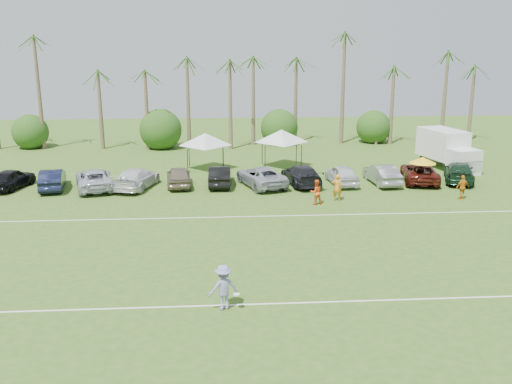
{
  "coord_description": "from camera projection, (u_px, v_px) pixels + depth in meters",
  "views": [
    {
      "loc": [
        -0.44,
        -19.33,
        10.49
      ],
      "look_at": [
        1.86,
        13.84,
        1.6
      ],
      "focal_mm": 40.0,
      "sensor_mm": 36.0,
      "label": 1
    }
  ],
  "objects": [
    {
      "name": "parked_car_8",
      "position": [
        342.0,
        174.0,
        42.65
      ],
      "size": [
        2.05,
        4.46,
        1.48
      ],
      "primitive_type": "imported",
      "rotation": [
        0.0,
        0.0,
        3.21
      ],
      "color": "silver",
      "rests_on": "ground"
    },
    {
      "name": "bush_tree_0",
      "position": [
        32.0,
        129.0,
        57.22
      ],
      "size": [
        4.0,
        4.0,
        4.0
      ],
      "color": "brown",
      "rests_on": "ground"
    },
    {
      "name": "sideline_player_b",
      "position": [
        316.0,
        192.0,
        37.36
      ],
      "size": [
        0.94,
        0.8,
        1.67
      ],
      "primitive_type": "imported",
      "rotation": [
        0.0,
        0.0,
        3.37
      ],
      "color": "#F65C1B",
      "rests_on": "ground"
    },
    {
      "name": "bush_tree_2",
      "position": [
        279.0,
        127.0,
        58.89
      ],
      "size": [
        4.0,
        4.0,
        4.0
      ],
      "color": "brown",
      "rests_on": "ground"
    },
    {
      "name": "parked_car_3",
      "position": [
        137.0,
        178.0,
        41.52
      ],
      "size": [
        3.28,
        5.46,
        1.48
      ],
      "primitive_type": "imported",
      "rotation": [
        0.0,
        0.0,
        2.89
      ],
      "color": "silver",
      "rests_on": "ground"
    },
    {
      "name": "palm_tree_11",
      "position": [
        489.0,
        44.0,
        57.19
      ],
      "size": [
        2.4,
        2.4,
        11.9
      ],
      "color": "brown",
      "rests_on": "ground"
    },
    {
      "name": "palm_tree_4",
      "position": [
        179.0,
        72.0,
        55.79
      ],
      "size": [
        2.4,
        2.4,
        8.9
      ],
      "color": "brown",
      "rests_on": "ground"
    },
    {
      "name": "canopy_tent_left",
      "position": [
        205.0,
        133.0,
        46.79
      ],
      "size": [
        4.43,
        4.43,
        3.59
      ],
      "color": "black",
      "rests_on": "ground"
    },
    {
      "name": "parked_car_4",
      "position": [
        179.0,
        176.0,
        42.08
      ],
      "size": [
        2.12,
        4.48,
        1.48
      ],
      "primitive_type": "imported",
      "rotation": [
        0.0,
        0.0,
        3.23
      ],
      "color": "#796B55",
      "rests_on": "ground"
    },
    {
      "name": "palm_tree_3",
      "position": [
        137.0,
        44.0,
        54.85
      ],
      "size": [
        2.4,
        2.4,
        11.9
      ],
      "color": "brown",
      "rests_on": "ground"
    },
    {
      "name": "parked_car_11",
      "position": [
        459.0,
        172.0,
        43.43
      ],
      "size": [
        3.68,
        5.5,
        1.48
      ],
      "primitive_type": "imported",
      "rotation": [
        0.0,
        0.0,
        2.8
      ],
      "color": "black",
      "rests_on": "ground"
    },
    {
      "name": "palm_tree_6",
      "position": [
        261.0,
        53.0,
        55.87
      ],
      "size": [
        2.4,
        2.4,
        10.9
      ],
      "color": "brown",
      "rests_on": "ground"
    },
    {
      "name": "parked_car_9",
      "position": [
        382.0,
        174.0,
        42.74
      ],
      "size": [
        1.92,
        4.61,
        1.48
      ],
      "primitive_type": "imported",
      "rotation": [
        0.0,
        0.0,
        3.22
      ],
      "color": "slate",
      "rests_on": "ground"
    },
    {
      "name": "palm_tree_8",
      "position": [
        350.0,
        71.0,
        56.92
      ],
      "size": [
        2.4,
        2.4,
        8.9
      ],
      "color": "brown",
      "rests_on": "ground"
    },
    {
      "name": "palm_tree_1",
      "position": [
        43.0,
        63.0,
        54.69
      ],
      "size": [
        2.4,
        2.4,
        9.9
      ],
      "color": "brown",
      "rests_on": "ground"
    },
    {
      "name": "palm_tree_2",
      "position": [
        95.0,
        54.0,
        54.81
      ],
      "size": [
        2.4,
        2.4,
        10.9
      ],
      "color": "brown",
      "rests_on": "ground"
    },
    {
      "name": "sideline_player_c",
      "position": [
        463.0,
        187.0,
        38.6
      ],
      "size": [
        1.04,
        0.64,
        1.66
      ],
      "primitive_type": "imported",
      "rotation": [
        0.0,
        0.0,
        3.4
      ],
      "color": "orange",
      "rests_on": "ground"
    },
    {
      "name": "bush_tree_1",
      "position": [
        162.0,
        128.0,
        58.09
      ],
      "size": [
        4.0,
        4.0,
        4.0
      ],
      "color": "brown",
      "rests_on": "ground"
    },
    {
      "name": "field_lines",
      "position": [
        228.0,
        252.0,
        29.07
      ],
      "size": [
        80.0,
        12.1,
        0.01
      ],
      "color": "white",
      "rests_on": "ground"
    },
    {
      "name": "parked_car_6",
      "position": [
        261.0,
        176.0,
        42.07
      ],
      "size": [
        3.99,
        5.83,
        1.48
      ],
      "primitive_type": "imported",
      "rotation": [
        0.0,
        0.0,
        3.46
      ],
      "color": "#9DA1AC",
      "rests_on": "ground"
    },
    {
      "name": "palm_tree_5",
      "position": [
        220.0,
        62.0,
        55.83
      ],
      "size": [
        2.4,
        2.4,
        9.9
      ],
      "color": "brown",
      "rests_on": "ground"
    },
    {
      "name": "parked_car_10",
      "position": [
        419.0,
        172.0,
        43.34
      ],
      "size": [
        3.49,
        5.72,
        1.48
      ],
      "primitive_type": "imported",
      "rotation": [
        0.0,
        0.0,
        2.94
      ],
      "color": "#541912",
      "rests_on": "ground"
    },
    {
      "name": "parked_car_2",
      "position": [
        94.0,
        179.0,
        41.26
      ],
      "size": [
        3.77,
        5.79,
        1.48
      ],
      "primitive_type": "imported",
      "rotation": [
        0.0,
        0.0,
        3.41
      ],
      "color": "#B5B8C5",
      "rests_on": "ground"
    },
    {
      "name": "palm_tree_9",
      "position": [
        400.0,
        62.0,
        57.03
      ],
      "size": [
        2.4,
        2.4,
        9.9
      ],
      "color": "brown",
      "rests_on": "ground"
    },
    {
      "name": "parked_car_5",
      "position": [
        220.0,
        176.0,
        42.28
      ],
      "size": [
        1.72,
        4.55,
        1.48
      ],
      "primitive_type": "imported",
      "rotation": [
        0.0,
        0.0,
        3.11
      ],
      "color": "black",
      "rests_on": "ground"
    },
    {
      "name": "canopy_tent_right",
      "position": [
        282.0,
        130.0,
        47.78
      ],
      "size": [
        4.62,
        4.62,
        3.74
      ],
      "color": "black",
      "rests_on": "ground"
    },
    {
      "name": "sideline_player_a",
      "position": [
        337.0,
        188.0,
        38.24
      ],
      "size": [
        0.76,
        0.6,
        1.81
      ],
      "primitive_type": "imported",
      "rotation": [
        0.0,
        0.0,
        2.85
      ],
      "color": "orange",
      "rests_on": "ground"
    },
    {
      "name": "palm_tree_7",
      "position": [
        301.0,
        44.0,
        55.92
      ],
      "size": [
        2.4,
        2.4,
        11.9
      ],
      "color": "brown",
      "rests_on": "ground"
    },
    {
      "name": "bush_tree_3",
      "position": [
        374.0,
        126.0,
        59.56
      ],
      "size": [
        4.0,
        4.0,
        4.0
      ],
      "color": "brown",
      "rests_on": "ground"
    },
    {
      "name": "box_truck",
      "position": [
        448.0,
        148.0,
        47.71
      ],
      "size": [
        3.57,
        6.52,
        3.18
      ],
      "rotation": [
        0.0,
        0.0,
        0.21
      ],
      "color": "white",
      "rests_on": "ground"
    },
    {
      "name": "palm_tree_10",
      "position": [
        449.0,
        53.0,
        57.14
      ],
      "size": [
        2.4,
        2.4,
        10.9
      ],
      "color": "brown",
      "rests_on": "ground"
    },
    {
      "name": "parked_car_1",
      "position": [
        52.0,
        179.0,
        41.22
      ],
      "size": [
        2.32,
        4.7,
        1.48
      ],
      "primitive_type": "imported",
      "rotation": [
        0.0,
        0.0,
        3.32
      ],
      "color": "#131832",
      "rests_on": "ground"
    },
    {
      "name": "market_umbrella",
      "position": [
        423.0,
        160.0,
        41.58
      ],
      "size": [
        2.0,
        2.0,
        2.22
      ],
      "color": "black",
      "rests_on": "ground"
    },
    {
      "name": "parked_car_0",
      "position": [
        11.0,
        179.0,
        41.39
      ],
      "size": [
        2.77,
        4.64,
        1.48
      ],
      "primitive_type": "imported",
      "rotation": [
        0.0,
        0.0,
        2.89
      ],
      "color": "black",
      "rests_on": "ground"
    },
    {
      "name": "parked_car_7",
      "position": [
        301.0,
        175.0,
        42.54
      ],
      "size": [
        2.83,
        5.36,
        1.48
      ],
      "primitive_type": "imported",
      "rotation": [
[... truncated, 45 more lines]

